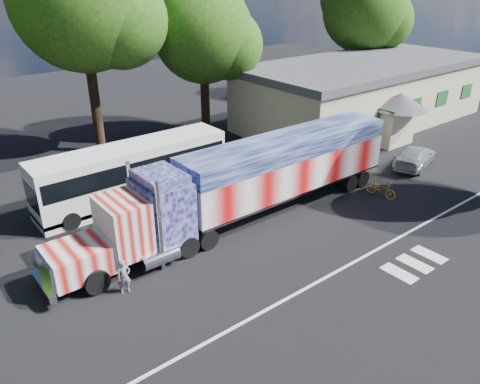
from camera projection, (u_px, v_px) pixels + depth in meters
ground at (279, 249)px, 22.47m from camera, size 100.00×100.00×0.00m
lane_markings at (365, 271)px, 20.77m from camera, size 30.00×2.67×0.01m
semi_truck at (253, 179)px, 24.40m from camera, size 20.34×3.21×4.34m
coach_bus at (133, 172)px, 26.66m from camera, size 11.26×2.62×3.28m
hall_building at (364, 92)px, 40.21m from camera, size 22.40×12.80×5.20m
parked_car at (415, 157)px, 31.64m from camera, size 5.02×3.09×1.36m
woman at (124, 277)px, 19.12m from camera, size 0.63×0.47×1.56m
bicycle at (381, 189)px, 27.46m from camera, size 0.90×1.96×1.00m
tree_ne_a at (205, 33)px, 35.27m from camera, size 7.97×7.59×11.64m
tree_far_ne at (366, 10)px, 45.61m from camera, size 8.53×8.12×12.65m
tree_n_mid at (84, 2)px, 30.19m from camera, size 9.60×9.14×14.90m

